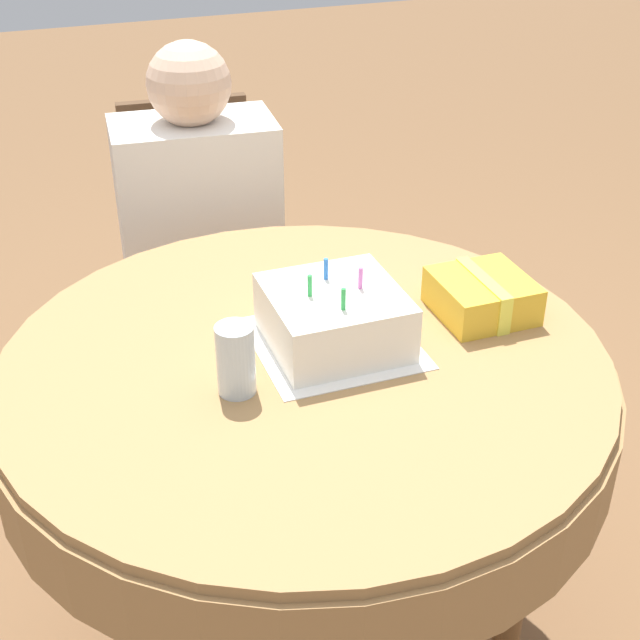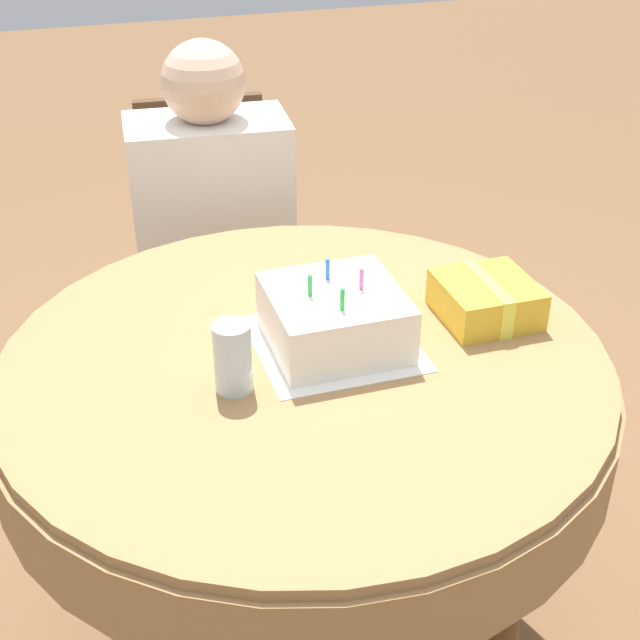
% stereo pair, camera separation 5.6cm
% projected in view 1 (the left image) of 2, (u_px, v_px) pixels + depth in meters
% --- Properties ---
extents(dining_table, '(1.08, 1.08, 0.74)m').
position_uv_depth(dining_table, '(305.00, 397.00, 1.58)').
color(dining_table, '#9E7547').
rests_on(dining_table, ground_plane).
extents(chair, '(0.39, 0.39, 0.91)m').
position_uv_depth(chair, '(199.00, 269.00, 2.37)').
color(chair, '#4C331E').
rests_on(chair, ground_plane).
extents(person, '(0.41, 0.35, 1.09)m').
position_uv_depth(person, '(199.00, 222.00, 2.21)').
color(person, '#DBB293').
rests_on(person, ground_plane).
extents(napkin, '(0.27, 0.27, 0.00)m').
position_uv_depth(napkin, '(334.00, 343.00, 1.57)').
color(napkin, white).
rests_on(napkin, dining_table).
extents(birthday_cake, '(0.22, 0.22, 0.14)m').
position_uv_depth(birthday_cake, '(334.00, 317.00, 1.54)').
color(birthday_cake, white).
rests_on(birthday_cake, dining_table).
extents(drinking_glass, '(0.06, 0.06, 0.12)m').
position_uv_depth(drinking_glass, '(236.00, 360.00, 1.41)').
color(drinking_glass, silver).
rests_on(drinking_glass, dining_table).
extents(gift_box, '(0.17, 0.17, 0.08)m').
position_uv_depth(gift_box, '(482.00, 296.00, 1.64)').
color(gift_box, gold).
rests_on(gift_box, dining_table).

